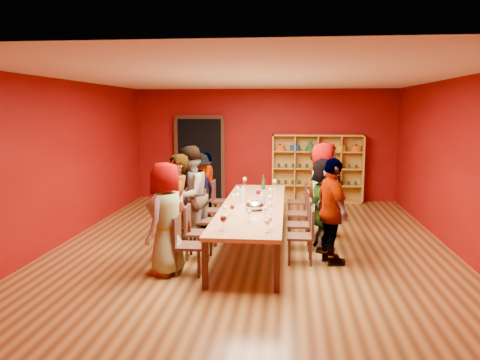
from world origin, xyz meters
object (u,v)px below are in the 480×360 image
object	(u,v)px
person_left_1	(177,207)
person_left_3	(198,192)
person_right_3	(323,190)
chair_person_left_4	(219,198)
wine_bottle	(263,184)
person_right_2	(324,204)
person_right_4	(317,185)
person_left_4	(207,186)
chair_person_right_1	(305,233)
chair_person_left_1	(194,229)
person_right_1	(332,212)
chair_person_left_2	(203,217)
chair_person_left_3	(211,207)
chair_person_left_0	(184,242)
chair_person_right_4	(301,199)
spittoon_bowl	(255,206)
shelving_unit	(317,165)
chair_person_right_3	(302,211)
chair_person_right_2	(304,221)
person_left_2	(189,195)
person_left_0	(166,218)
tasting_table	(253,208)

from	to	relation	value
person_left_1	person_left_3	xyz separation A→B (m)	(0.01, 1.75, -0.07)
person_left_3	person_right_3	distance (m)	2.49
chair_person_left_4	wine_bottle	bearing A→B (deg)	-12.17
person_right_2	person_right_4	size ratio (longest dim) A/B	0.99
person_left_4	person_left_1	bearing A→B (deg)	-4.39
person_left_3	chair_person_right_1	bearing A→B (deg)	71.09
chair_person_left_1	chair_person_left_4	size ratio (longest dim) A/B	1.00
person_right_1	wine_bottle	distance (m)	2.85
person_left_3	person_right_2	world-z (taller)	person_right_2
chair_person_left_2	chair_person_left_3	distance (m)	0.89
chair_person_left_0	person_right_1	size ratio (longest dim) A/B	0.52
chair_person_left_3	chair_person_right_1	world-z (taller)	same
chair_person_right_4	spittoon_bowl	xyz separation A→B (m)	(-0.84, -2.38, 0.33)
person_left_4	person_right_2	xyz separation A→B (m)	(2.43, -2.02, 0.05)
shelving_unit	chair_person_left_4	bearing A→B (deg)	-133.66
chair_person_right_3	shelving_unit	bearing A→B (deg)	82.18
chair_person_right_2	person_left_2	bearing A→B (deg)	176.23
chair_person_left_2	chair_person_right_2	bearing A→B (deg)	-4.30
chair_person_right_4	person_right_4	world-z (taller)	person_right_4
chair_person_left_0	person_right_2	world-z (taller)	person_right_2
chair_person_right_1	shelving_unit	bearing A→B (deg)	84.66
wine_bottle	person_left_3	bearing A→B (deg)	-148.82
chair_person_left_0	chair_person_left_2	distance (m)	1.60
person_right_1	chair_person_left_3	bearing A→B (deg)	32.96
person_left_0	person_left_2	size ratio (longest dim) A/B	0.94
chair_person_right_1	person_right_4	size ratio (longest dim) A/B	0.54
tasting_table	spittoon_bowl	xyz separation A→B (m)	(0.07, -0.42, 0.13)
chair_person_left_3	person_left_4	bearing A→B (deg)	104.90
chair_person_right_4	wine_bottle	bearing A→B (deg)	-160.90
chair_person_right_1	wine_bottle	size ratio (longest dim) A/B	2.83
person_left_3	person_left_4	xyz separation A→B (m)	(0.00, 0.99, -0.04)
person_left_4	shelving_unit	bearing A→B (deg)	129.06
wine_bottle	chair_person_left_1	bearing A→B (deg)	-111.81
shelving_unit	chair_person_right_2	distance (m)	4.49
chair_person_left_0	person_left_4	size ratio (longest dim) A/B	0.59
person_left_1	person_right_2	distance (m)	2.54
person_left_3	person_right_3	size ratio (longest dim) A/B	0.87
tasting_table	chair_person_right_3	bearing A→B (deg)	40.45
chair_person_right_1	spittoon_bowl	distance (m)	1.02
shelving_unit	chair_person_left_2	bearing A→B (deg)	-118.22
person_left_1	chair_person_right_2	world-z (taller)	person_left_1
chair_person_left_4	person_left_4	xyz separation A→B (m)	(-0.26, 0.00, 0.26)
chair_person_left_1	chair_person_left_2	world-z (taller)	same
person_left_0	shelving_unit	bearing A→B (deg)	169.83
tasting_table	person_right_4	bearing A→B (deg)	57.58
person_right_1	chair_person_right_3	bearing A→B (deg)	-4.23
person_left_0	chair_person_right_2	distance (m)	2.57
person_left_3	person_left_0	bearing A→B (deg)	21.84
person_left_4	spittoon_bowl	size ratio (longest dim) A/B	4.65
person_left_2	chair_person_left_2	bearing A→B (deg)	104.63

